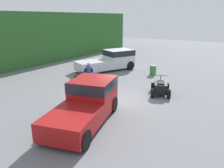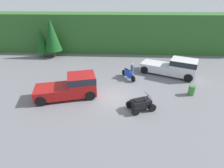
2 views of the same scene
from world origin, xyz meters
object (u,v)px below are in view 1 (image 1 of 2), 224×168
object	(u,v)px
pickup_truck_red	(87,101)
dirt_bike	(88,78)
pickup_truck_second	(111,60)
quad_atv	(160,88)
rider_person	(89,72)
steel_barrel	(153,70)

from	to	relation	value
pickup_truck_red	dirt_bike	distance (m)	6.47
pickup_truck_second	quad_atv	size ratio (longest dim) A/B	2.64
dirt_bike	quad_atv	distance (m)	5.83
rider_person	steel_barrel	world-z (taller)	rider_person
pickup_truck_second	rider_person	distance (m)	4.78
steel_barrel	pickup_truck_red	bearing A→B (deg)	-175.39
pickup_truck_red	quad_atv	world-z (taller)	pickup_truck_red
pickup_truck_red	steel_barrel	xyz separation A→B (m)	(10.59, 0.85, -0.60)
pickup_truck_second	quad_atv	xyz separation A→B (m)	(-4.28, -6.96, -0.56)
pickup_truck_red	dirt_bike	bearing A→B (deg)	22.97
pickup_truck_red	pickup_truck_second	xyz separation A→B (m)	(10.08, 5.23, 0.00)
dirt_bike	quad_atv	size ratio (longest dim) A/B	0.91
quad_atv	pickup_truck_red	bearing A→B (deg)	140.02
dirt_bike	rider_person	world-z (taller)	rider_person
pickup_truck_second	dirt_bike	size ratio (longest dim) A/B	2.91
quad_atv	rider_person	size ratio (longest dim) A/B	1.42
pickup_truck_second	rider_person	size ratio (longest dim) A/B	3.75
steel_barrel	quad_atv	bearing A→B (deg)	-151.61
pickup_truck_red	rider_person	xyz separation A→B (m)	(5.40, 4.29, -0.14)
pickup_truck_red	quad_atv	xyz separation A→B (m)	(5.81, -1.73, -0.56)
quad_atv	steel_barrel	distance (m)	5.43
quad_atv	rider_person	bearing A→B (deg)	70.51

